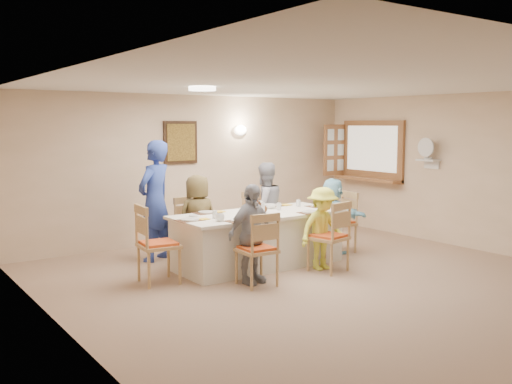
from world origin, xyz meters
TOP-DOWN VIEW (x-y plane):
  - ground at (0.00, 0.00)m, footprint 7.00×7.00m
  - room_walls at (0.00, 0.00)m, footprint 7.00×7.00m
  - wall_picture at (-0.30, 3.46)m, footprint 0.62×0.05m
  - wall_sconce at (0.90, 3.44)m, footprint 0.26×0.09m
  - ceiling_light at (-1.00, 1.50)m, footprint 0.36×0.36m
  - serving_hatch at (3.21, 2.40)m, footprint 0.06×1.50m
  - hatch_sill at (3.09, 2.40)m, footprint 0.30×1.50m
  - shutter_door at (2.95, 3.16)m, footprint 0.55×0.04m
  - fan_shelf at (3.13, 1.05)m, footprint 0.22×0.36m
  - desk_fan at (3.10, 1.05)m, footprint 0.30×0.30m
  - dining_table at (-0.20, 1.33)m, footprint 2.46×1.04m
  - chair_back_left at (-0.80, 2.13)m, footprint 0.52×0.52m
  - chair_back_right at (0.40, 2.13)m, footprint 0.48×0.48m
  - chair_front_left at (-0.80, 0.53)m, footprint 0.48×0.48m
  - chair_front_right at (0.40, 0.53)m, footprint 0.55×0.55m
  - chair_left_end at (-1.75, 1.33)m, footprint 0.54×0.54m
  - chair_right_end at (1.35, 1.33)m, footprint 0.51×0.51m
  - diner_back_left at (-0.80, 2.01)m, footprint 0.64×0.43m
  - diner_back_right at (0.40, 2.01)m, footprint 0.74×0.60m
  - diner_front_left at (-0.80, 0.65)m, footprint 0.85×0.58m
  - diner_front_right at (0.40, 0.65)m, footprint 0.75×0.44m
  - diner_right_end at (1.22, 1.33)m, footprint 1.19×0.66m
  - caregiver at (-1.25, 2.48)m, footprint 1.00×0.97m
  - placemat_fl at (-0.80, 0.91)m, footprint 0.36×0.26m
  - plate_fl at (-0.80, 0.91)m, footprint 0.25×0.25m
  - napkin_fl at (-0.62, 0.86)m, footprint 0.14×0.14m
  - placemat_fr at (0.40, 0.91)m, footprint 0.33×0.24m
  - plate_fr at (0.40, 0.91)m, footprint 0.23×0.23m
  - napkin_fr at (0.58, 0.86)m, footprint 0.15×0.15m
  - placemat_bl at (-0.80, 1.75)m, footprint 0.36×0.27m
  - plate_bl at (-0.80, 1.75)m, footprint 0.24×0.24m
  - napkin_bl at (-0.62, 1.70)m, footprint 0.13×0.13m
  - placemat_br at (0.40, 1.75)m, footprint 0.32×0.24m
  - plate_br at (0.40, 1.75)m, footprint 0.23×0.23m
  - napkin_br at (0.58, 1.70)m, footprint 0.14×0.14m
  - placemat_le at (-1.30, 1.33)m, footprint 0.34×0.25m
  - plate_le at (-1.30, 1.33)m, footprint 0.24×0.24m
  - napkin_le at (-1.12, 1.28)m, footprint 0.13×0.13m
  - placemat_re at (0.92, 1.33)m, footprint 0.35×0.26m
  - plate_re at (0.92, 1.33)m, footprint 0.25×0.25m
  - napkin_re at (1.10, 1.28)m, footprint 0.14×0.14m
  - teacup_a at (-1.02, 1.05)m, footprint 0.18×0.18m
  - teacup_b at (0.23, 1.87)m, footprint 0.10×0.10m
  - bowl_a at (-0.46, 1.06)m, footprint 0.26×0.26m
  - bowl_b at (0.17, 1.59)m, footprint 0.22×0.22m
  - condiment_ketchup at (-0.26, 1.34)m, footprint 0.15×0.15m
  - condiment_brown at (-0.14, 1.42)m, footprint 0.12×0.12m
  - condiment_malt at (-0.11, 1.34)m, footprint 0.11×0.11m
  - drinking_glass at (-0.35, 1.38)m, footprint 0.07×0.07m

SIDE VIEW (x-z plane):
  - ground at x=0.00m, z-range 0.00..0.00m
  - dining_table at x=-0.20m, z-range 0.00..0.76m
  - chair_front_left at x=-0.80m, z-range 0.00..0.94m
  - chair_back_right at x=0.40m, z-range 0.00..0.94m
  - chair_back_left at x=-0.80m, z-range 0.00..0.94m
  - chair_right_end at x=1.35m, z-range 0.00..0.95m
  - chair_front_right at x=0.40m, z-range 0.00..0.98m
  - chair_left_end at x=-1.75m, z-range 0.00..1.02m
  - diner_front_right at x=0.40m, z-range 0.00..1.15m
  - diner_right_end at x=1.22m, z-range 0.00..1.18m
  - diner_front_left at x=-0.80m, z-range 0.00..1.27m
  - diner_back_left at x=-0.80m, z-range 0.00..1.28m
  - diner_back_right at x=0.40m, z-range 0.00..1.41m
  - placemat_fl at x=-0.80m, z-range 0.76..0.77m
  - placemat_fr at x=0.40m, z-range 0.76..0.77m
  - placemat_bl at x=-0.80m, z-range 0.76..0.77m
  - placemat_br at x=0.40m, z-range 0.76..0.77m
  - placemat_le at x=-1.30m, z-range 0.76..0.77m
  - placemat_re at x=0.92m, z-range 0.76..0.77m
  - napkin_fl at x=-0.62m, z-range 0.77..0.77m
  - napkin_fr at x=0.58m, z-range 0.77..0.77m
  - napkin_bl at x=-0.62m, z-range 0.77..0.77m
  - napkin_br at x=0.58m, z-range 0.77..0.77m
  - napkin_le at x=-1.12m, z-range 0.77..0.77m
  - napkin_re at x=1.10m, z-range 0.77..0.77m
  - plate_fl at x=-0.80m, z-range 0.77..0.78m
  - plate_fr at x=0.40m, z-range 0.77..0.78m
  - plate_bl at x=-0.80m, z-range 0.77..0.78m
  - plate_br at x=0.40m, z-range 0.77..0.78m
  - plate_le at x=-1.30m, z-range 0.77..0.78m
  - plate_re at x=0.92m, z-range 0.77..0.78m
  - bowl_a at x=-0.46m, z-range 0.76..0.82m
  - bowl_b at x=0.17m, z-range 0.76..0.82m
  - teacup_b at x=0.23m, z-range 0.76..0.84m
  - teacup_a at x=-1.02m, z-range 0.76..0.86m
  - drinking_glass at x=-0.35m, z-range 0.76..0.87m
  - condiment_malt at x=-0.11m, z-range 0.76..0.90m
  - condiment_brown at x=-0.14m, z-range 0.76..0.95m
  - condiment_ketchup at x=-0.26m, z-range 0.76..1.01m
  - caregiver at x=-1.25m, z-range 0.00..1.78m
  - hatch_sill at x=3.09m, z-range 0.95..1.00m
  - fan_shelf at x=3.13m, z-range 1.39..1.41m
  - serving_hatch at x=3.21m, z-range 0.92..2.08m
  - shutter_door at x=2.95m, z-range 1.00..2.00m
  - room_walls at x=0.00m, z-range -1.99..5.01m
  - desk_fan at x=3.10m, z-range 1.41..1.69m
  - wall_picture at x=-0.30m, z-range 1.34..2.06m
  - wall_sconce at x=0.90m, z-range 1.81..1.99m
  - ceiling_light at x=-1.00m, z-range 2.45..2.50m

